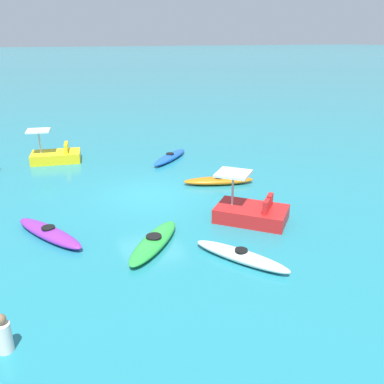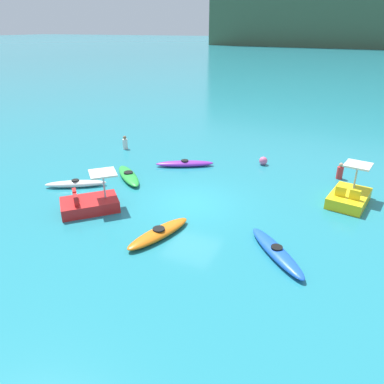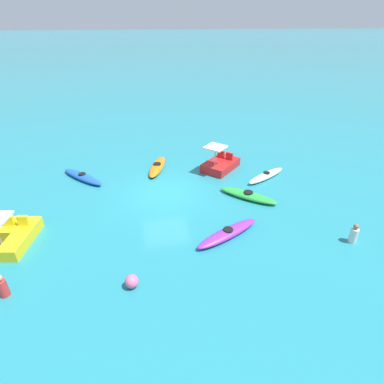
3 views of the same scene
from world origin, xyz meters
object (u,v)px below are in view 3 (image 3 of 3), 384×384
(buoy_pink, at_px, (132,281))
(person_by_kayaks, at_px, (2,287))
(kayak_green, at_px, (248,195))
(pedal_boat_red, at_px, (220,164))
(person_near_shore, at_px, (354,234))
(kayak_white, at_px, (266,176))
(kayak_orange, at_px, (157,166))
(kayak_blue, at_px, (83,177))
(kayak_purple, at_px, (228,233))
(pedal_boat_yellow, at_px, (12,236))

(buoy_pink, height_order, person_by_kayaks, person_by_kayaks)
(kayak_green, height_order, pedal_boat_red, pedal_boat_red)
(person_near_shore, bearing_deg, kayak_white, -79.59)
(kayak_orange, height_order, kayak_white, same)
(kayak_white, relative_size, pedal_boat_red, 1.05)
(kayak_blue, distance_m, pedal_boat_red, 8.17)
(kayak_blue, bearing_deg, kayak_purple, 134.61)
(kayak_orange, relative_size, person_by_kayaks, 3.54)
(kayak_blue, height_order, kayak_white, same)
(kayak_purple, distance_m, kayak_orange, 7.65)
(kayak_green, height_order, kayak_white, same)
(pedal_boat_yellow, distance_m, buoy_pink, 5.81)
(pedal_boat_red, distance_m, person_near_shore, 8.63)
(kayak_purple, xyz_separation_m, kayak_orange, (2.28, -7.30, 0.00))
(person_near_shore, bearing_deg, kayak_orange, -50.22)
(kayak_white, bearing_deg, person_near_shore, 100.41)
(kayak_orange, distance_m, person_near_shore, 11.28)
(person_by_kayaks, bearing_deg, person_near_shore, -178.86)
(kayak_purple, height_order, pedal_boat_yellow, pedal_boat_yellow)
(person_near_shore, height_order, person_by_kayaks, same)
(kayak_orange, bearing_deg, pedal_boat_yellow, 42.70)
(kayak_green, height_order, kayak_orange, same)
(kayak_purple, height_order, person_near_shore, person_near_shore)
(buoy_pink, xyz_separation_m, person_near_shore, (-9.00, -0.71, 0.15))
(kayak_orange, distance_m, buoy_pink, 9.54)
(kayak_blue, bearing_deg, buoy_pink, 106.30)
(kayak_purple, bearing_deg, kayak_orange, -72.62)
(kayak_green, height_order, person_near_shore, person_near_shore)
(kayak_orange, xyz_separation_m, kayak_white, (-6.08, 2.47, -0.00))
(kayak_white, distance_m, person_by_kayaks, 13.66)
(kayak_orange, bearing_deg, person_by_kayaks, 56.28)
(kayak_orange, distance_m, kayak_white, 6.56)
(kayak_blue, relative_size, kayak_orange, 0.93)
(kayak_purple, relative_size, pedal_boat_red, 1.17)
(buoy_pink, bearing_deg, person_near_shore, -175.52)
(pedal_boat_red, distance_m, buoy_pink, 10.28)
(kayak_white, bearing_deg, kayak_purple, 51.83)
(person_near_shore, bearing_deg, kayak_blue, -35.00)
(kayak_white, xyz_separation_m, pedal_boat_yellow, (12.60, 3.54, 0.17))
(kayak_purple, bearing_deg, buoy_pink, 27.01)
(person_near_shore, bearing_deg, buoy_pink, 4.48)
(buoy_pink, distance_m, person_by_kayaks, 4.20)
(pedal_boat_yellow, xyz_separation_m, person_by_kayaks, (-0.56, 2.91, 0.05))
(kayak_purple, distance_m, pedal_boat_red, 6.73)
(kayak_white, height_order, pedal_boat_red, pedal_boat_red)
(person_near_shore, distance_m, person_by_kayaks, 13.18)
(kayak_white, bearing_deg, kayak_blue, -10.37)
(kayak_white, bearing_deg, pedal_boat_yellow, 15.71)
(kayak_green, bearing_deg, kayak_purple, 55.52)
(buoy_pink, bearing_deg, kayak_white, -138.73)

